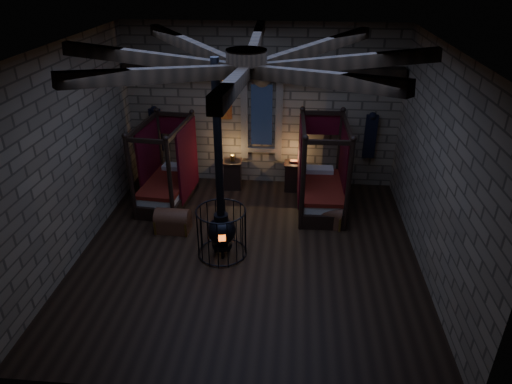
# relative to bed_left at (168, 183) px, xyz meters

# --- Properties ---
(room) EXTENTS (7.02, 7.02, 4.29)m
(room) POSITION_rel_bed_left_xyz_m (2.25, -2.04, 3.23)
(room) COLOR black
(room) RESTS_ON ground
(bed_left) EXTENTS (1.21, 2.05, 2.06)m
(bed_left) POSITION_rel_bed_left_xyz_m (0.00, 0.00, 0.00)
(bed_left) COLOR black
(bed_left) RESTS_ON ground
(bed_right) EXTENTS (1.16, 2.12, 2.18)m
(bed_right) POSITION_rel_bed_left_xyz_m (3.81, 0.04, 0.03)
(bed_right) COLOR black
(bed_right) RESTS_ON ground
(trunk_left) EXTENTS (0.78, 0.51, 0.56)m
(trunk_left) POSITION_rel_bed_left_xyz_m (0.46, -1.38, -0.26)
(trunk_left) COLOR brown
(trunk_left) RESTS_ON ground
(trunk_right) EXTENTS (0.86, 0.65, 0.57)m
(trunk_right) POSITION_rel_bed_left_xyz_m (3.92, -0.79, -0.26)
(trunk_right) COLOR brown
(trunk_right) RESTS_ON ground
(nightstand_left) EXTENTS (0.51, 0.49, 0.94)m
(nightstand_left) POSITION_rel_bed_left_xyz_m (1.52, 0.89, -0.11)
(nightstand_left) COLOR black
(nightstand_left) RESTS_ON ground
(nightstand_right) EXTENTS (0.48, 0.46, 0.84)m
(nightstand_right) POSITION_rel_bed_left_xyz_m (3.13, 0.92, -0.12)
(nightstand_right) COLOR black
(nightstand_right) RESTS_ON ground
(stove) EXTENTS (1.03, 1.03, 4.05)m
(stove) POSITION_rel_bed_left_xyz_m (1.71, -2.18, 0.12)
(stove) COLOR black
(stove) RESTS_ON ground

